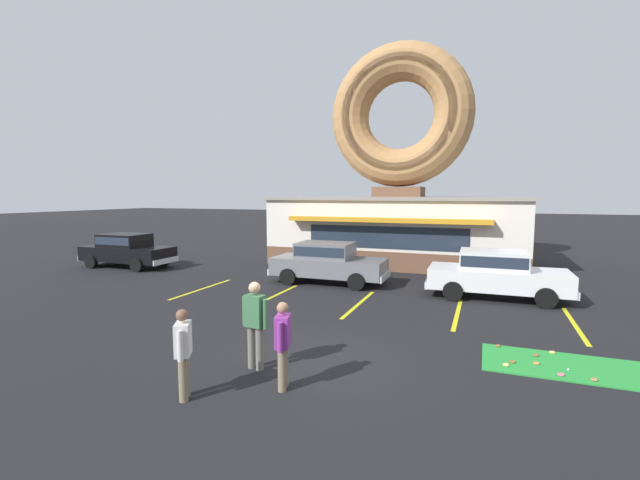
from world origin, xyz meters
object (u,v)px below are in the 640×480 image
(car_grey, at_px, (328,261))
(trash_bin, at_px, (506,267))
(car_black, at_px, (127,249))
(car_white, at_px, (496,273))
(pedestrian_hooded_kid, at_px, (183,350))
(golf_ball, at_px, (568,370))
(pedestrian_leather_jacket_man, at_px, (255,321))
(pedestrian_blue_sweater_man, at_px, (283,342))

(car_grey, relative_size, trash_bin, 4.70)
(car_grey, bearing_deg, car_black, 179.91)
(car_white, relative_size, pedestrian_hooded_kid, 2.94)
(car_grey, bearing_deg, golf_ball, -40.55)
(pedestrian_leather_jacket_man, bearing_deg, pedestrian_blue_sweater_man, -33.32)
(pedestrian_blue_sweater_man, height_order, pedestrian_hooded_kid, pedestrian_blue_sweater_man)
(pedestrian_leather_jacket_man, bearing_deg, golf_ball, 19.66)
(pedestrian_blue_sweater_man, xyz_separation_m, pedestrian_hooded_kid, (-1.41, -0.94, -0.02))
(pedestrian_blue_sweater_man, bearing_deg, pedestrian_leather_jacket_man, 146.68)
(car_grey, xyz_separation_m, pedestrian_hooded_kid, (1.04, -9.90, -0.02))
(pedestrian_hooded_kid, bearing_deg, pedestrian_blue_sweater_man, 33.88)
(car_white, relative_size, car_grey, 1.00)
(car_black, height_order, car_grey, same)
(car_grey, height_order, pedestrian_hooded_kid, car_grey)
(car_white, relative_size, pedestrian_blue_sweater_man, 2.89)
(car_white, height_order, pedestrian_hooded_kid, car_white)
(trash_bin, bearing_deg, pedestrian_leather_jacket_man, -113.03)
(car_white, xyz_separation_m, pedestrian_hooded_kid, (-5.06, -9.61, -0.02))
(car_white, bearing_deg, pedestrian_hooded_kid, -117.78)
(car_black, xyz_separation_m, pedestrian_leather_jacket_man, (11.83, -8.38, 0.12))
(car_grey, bearing_deg, car_white, -2.70)
(golf_ball, height_order, car_black, car_black)
(car_grey, relative_size, pedestrian_hooded_kid, 2.93)
(pedestrian_blue_sweater_man, height_order, trash_bin, pedestrian_blue_sweater_man)
(golf_ball, distance_m, car_grey, 9.70)
(car_grey, distance_m, pedestrian_blue_sweater_man, 9.28)
(trash_bin, bearing_deg, car_black, -168.30)
(trash_bin, bearing_deg, car_grey, -151.95)
(pedestrian_hooded_kid, xyz_separation_m, pedestrian_leather_jacket_man, (0.50, 1.54, 0.13))
(golf_ball, height_order, pedestrian_leather_jacket_man, pedestrian_leather_jacket_man)
(car_grey, distance_m, trash_bin, 7.48)
(golf_ball, xyz_separation_m, trash_bin, (-0.76, 9.80, 0.45))
(pedestrian_hooded_kid, bearing_deg, car_black, 138.80)
(golf_ball, xyz_separation_m, car_grey, (-7.35, 6.29, 0.82))
(pedestrian_hooded_kid, bearing_deg, car_white, 62.22)
(golf_ball, bearing_deg, pedestrian_blue_sweater_man, -151.43)
(car_grey, xyz_separation_m, trash_bin, (6.59, 3.51, -0.37))
(golf_ball, bearing_deg, car_black, 160.33)
(golf_ball, relative_size, car_grey, 0.01)
(car_white, distance_m, pedestrian_leather_jacket_man, 9.27)
(pedestrian_leather_jacket_man, height_order, trash_bin, pedestrian_leather_jacket_man)
(car_black, relative_size, trash_bin, 4.71)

